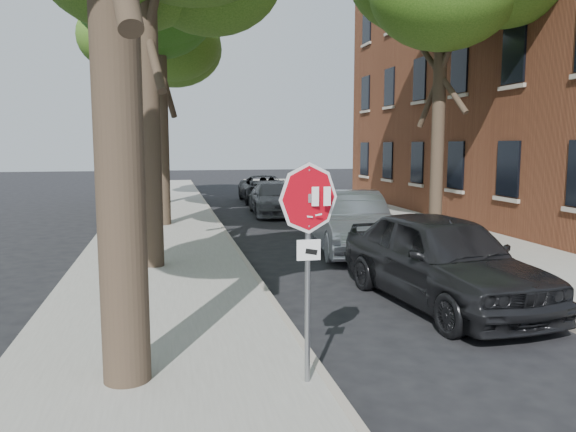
# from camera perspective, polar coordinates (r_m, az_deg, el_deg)

# --- Properties ---
(ground) EXTENTS (120.00, 120.00, 0.00)m
(ground) POSITION_cam_1_polar(r_m,az_deg,el_deg) (7.23, 7.58, -16.68)
(ground) COLOR black
(ground) RESTS_ON ground
(sidewalk_left) EXTENTS (4.00, 55.00, 0.12)m
(sidewalk_left) POSITION_cam_1_polar(r_m,az_deg,el_deg) (18.43, -12.77, -1.88)
(sidewalk_left) COLOR gray
(sidewalk_left) RESTS_ON ground
(sidewalk_right) EXTENTS (4.00, 55.00, 0.12)m
(sidewalk_right) POSITION_cam_1_polar(r_m,az_deg,el_deg) (20.20, 12.10, -1.07)
(sidewalk_right) COLOR gray
(sidewalk_right) RESTS_ON ground
(curb_left) EXTENTS (0.12, 55.00, 0.13)m
(curb_left) POSITION_cam_1_polar(r_m,az_deg,el_deg) (18.52, -6.42, -1.68)
(curb_left) COLOR #9E9384
(curb_left) RESTS_ON ground
(curb_right) EXTENTS (0.12, 55.00, 0.13)m
(curb_right) POSITION_cam_1_polar(r_m,az_deg,el_deg) (19.45, 6.59, -1.26)
(curb_right) COLOR #9E9384
(curb_right) RESTS_ON ground
(stop_sign) EXTENTS (0.76, 0.34, 2.61)m
(stop_sign) POSITION_cam_1_polar(r_m,az_deg,el_deg) (6.45, 2.09, -1.45)
(stop_sign) COLOR gray
(stop_sign) RESTS_ON sidewalk_left
(tree_far) EXTENTS (5.29, 4.91, 9.33)m
(tree_far) POSITION_cam_1_polar(r_m,az_deg,el_deg) (27.65, -13.53, 15.97)
(tree_far) COLOR black
(tree_far) RESTS_ON sidewalk_left
(tree_right) EXTENTS (5.29, 4.91, 9.33)m
(tree_right) POSITION_cam_1_polar(r_m,az_deg,el_deg) (18.78, 15.18, 20.20)
(tree_right) COLOR black
(tree_right) RESTS_ON sidewalk_right
(car_a) EXTENTS (2.52, 5.19, 1.71)m
(car_a) POSITION_cam_1_polar(r_m,az_deg,el_deg) (10.66, 15.31, -4.20)
(car_a) COLOR black
(car_a) RESTS_ON ground
(car_b) EXTENTS (2.33, 5.19, 1.65)m
(car_b) POSITION_cam_1_polar(r_m,az_deg,el_deg) (15.51, 6.23, -0.57)
(car_b) COLOR #B4B4BC
(car_b) RESTS_ON ground
(car_c) EXTENTS (2.14, 4.74, 1.35)m
(car_c) POSITION_cam_1_polar(r_m,az_deg,el_deg) (23.63, -1.44, 1.78)
(car_c) COLOR #4B4C50
(car_c) RESTS_ON ground
(car_d) EXTENTS (2.41, 4.98, 1.37)m
(car_d) POSITION_cam_1_polar(r_m,az_deg,el_deg) (28.70, -2.41, 2.76)
(car_d) COLOR black
(car_d) RESTS_ON ground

